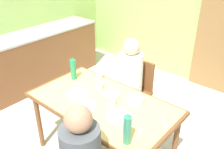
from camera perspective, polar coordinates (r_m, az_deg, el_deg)
name	(u,v)px	position (r m, az deg, el deg)	size (l,w,h in m)	color
ground_plane	(84,141)	(3.19, -6.41, -14.95)	(6.11, 6.11, 0.00)	beige
door_wooden	(224,31)	(4.12, 24.42, 9.09)	(0.80, 0.05, 2.00)	olive
kitchen_counter	(38,57)	(4.39, -16.67, 3.81)	(0.61, 2.22, 0.91)	brown
dining_table	(103,108)	(2.55, -2.21, -7.68)	(1.50, 0.83, 0.76)	brown
chair_far_diner	(135,89)	(3.22, 5.39, -3.32)	(0.40, 0.40, 0.87)	brown
person_far_diner	(130,73)	(2.98, 4.11, 0.29)	(0.30, 0.37, 0.77)	white
water_bottle_green_near	(73,69)	(2.88, -8.95, 1.30)	(0.07, 0.07, 0.28)	#228551
water_bottle_green_far	(127,129)	(1.96, 3.56, -12.47)	(0.07, 0.07, 0.29)	#338564
serving_bowl_center	(135,100)	(2.48, 5.44, -5.97)	(0.17, 0.17, 0.06)	#F3D8CB
dinner_plate_near_left	(119,116)	(2.30, 1.60, -9.63)	(0.23, 0.23, 0.01)	white
dinner_plate_near_right	(77,93)	(2.65, -8.05, -4.36)	(0.22, 0.22, 0.01)	white
dinner_plate_far_center	(86,106)	(2.44, -6.06, -7.33)	(0.20, 0.20, 0.01)	white
drinking_glass_by_near_diner	(100,75)	(2.87, -2.86, -0.16)	(0.06, 0.06, 0.11)	silver
drinking_glass_by_far_diner	(112,102)	(2.41, 0.11, -6.34)	(0.06, 0.06, 0.10)	silver
drinking_glass_spare_center	(100,85)	(2.68, -2.79, -2.50)	(0.06, 0.06, 0.11)	silver
bread_plate_sliced	(111,95)	(2.58, -0.21, -4.85)	(0.19, 0.19, 0.02)	#DBB77A
cutlery_knife_near	(80,84)	(2.83, -7.51, -2.13)	(0.15, 0.02, 0.00)	silver
cutlery_fork_near	(141,132)	(2.15, 6.61, -13.05)	(0.15, 0.02, 0.00)	silver
cutlery_knife_far	(165,123)	(2.28, 12.06, -10.97)	(0.15, 0.02, 0.00)	silver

